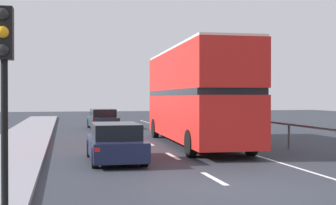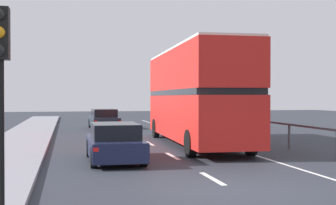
# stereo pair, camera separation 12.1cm
# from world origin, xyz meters

# --- Properties ---
(ground_plane) EXTENTS (74.31, 120.00, 0.10)m
(ground_plane) POSITION_xyz_m (0.00, 0.00, -0.05)
(ground_plane) COLOR #2A2E37
(lane_paint_markings) EXTENTS (3.23, 46.00, 0.01)m
(lane_paint_markings) POSITION_xyz_m (1.96, 8.80, 0.00)
(lane_paint_markings) COLOR silver
(lane_paint_markings) RESTS_ON ground
(bridge_side_railing) EXTENTS (0.10, 42.00, 1.07)m
(bridge_side_railing) POSITION_xyz_m (5.30, 9.00, 0.87)
(bridge_side_railing) COLOR #505257
(bridge_side_railing) RESTS_ON ground
(double_decker_bus_red) EXTENTS (2.92, 11.26, 4.33)m
(double_decker_bus_red) POSITION_xyz_m (1.88, 9.62, 2.32)
(double_decker_bus_red) COLOR red
(double_decker_bus_red) RESTS_ON ground
(hatchback_car_near) EXTENTS (1.75, 4.12, 1.30)m
(hatchback_car_near) POSITION_xyz_m (-2.23, 5.11, 0.63)
(hatchback_car_near) COLOR #191D3A
(hatchback_car_near) RESTS_ON ground
(traffic_signal_pole) EXTENTS (0.30, 0.42, 3.58)m
(traffic_signal_pole) POSITION_xyz_m (-4.91, -2.15, 2.83)
(traffic_signal_pole) COLOR black
(traffic_signal_pole) RESTS_ON near_sidewalk_kerb
(sedan_car_ahead) EXTENTS (1.96, 4.17, 1.36)m
(sedan_car_ahead) POSITION_xyz_m (-1.30, 21.41, 0.65)
(sedan_car_ahead) COLOR #1D2935
(sedan_car_ahead) RESTS_ON ground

